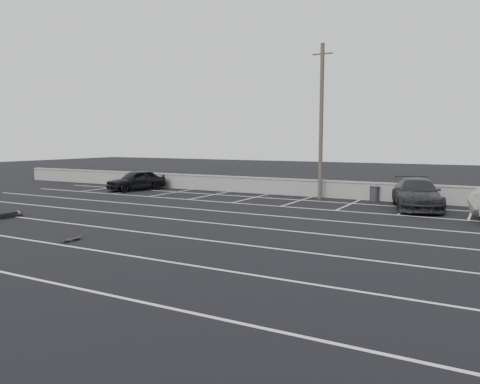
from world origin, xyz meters
The scene contains 9 objects.
ground centered at (0.00, 0.00, 0.00)m, with size 120.00×120.00×0.00m, color black.
seawall centered at (0.00, 14.00, 0.55)m, with size 50.00×0.45×1.06m.
stall_lines centered at (-0.08, 4.41, 0.00)m, with size 36.00×20.05×0.01m.
car_left centered at (-11.14, 11.46, 0.71)m, with size 1.69×4.19×1.43m, color black.
car_right centered at (7.44, 11.65, 0.77)m, with size 2.15×5.30×1.54m, color black.
utility_pole centered at (1.71, 13.20, 4.62)m, with size 1.22×0.24×9.12m.
trash_bin centered at (4.86, 13.60, 0.44)m, with size 0.58×0.58×0.86m.
person centered at (-8.44, -0.25, 0.23)m, with size 0.97×2.36×0.47m, color black, non-canonical shape.
skateboard centered at (-1.89, -2.39, 0.07)m, with size 0.21×0.70×0.08m.
Camera 1 is at (11.00, -13.58, 3.51)m, focal length 35.00 mm.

